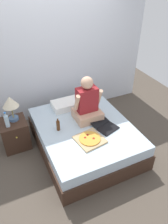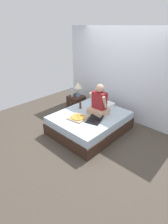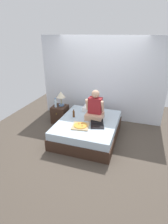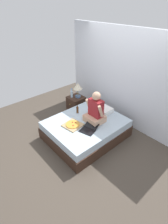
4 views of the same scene
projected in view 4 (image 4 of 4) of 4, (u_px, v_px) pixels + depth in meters
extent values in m
plane|color=#4C4238|center=(86.00, 136.00, 4.53)|extent=(5.79, 5.79, 0.00)
cube|color=silver|center=(123.00, 78.00, 4.57)|extent=(3.79, 0.12, 2.50)
cube|color=#382319|center=(86.00, 132.00, 4.45)|extent=(1.52, 1.85, 0.29)
cube|color=silver|center=(86.00, 124.00, 4.33)|extent=(1.47, 1.79, 0.19)
cube|color=#382319|center=(76.00, 105.00, 5.38)|extent=(0.44, 0.44, 0.52)
sphere|color=gold|center=(70.00, 104.00, 5.19)|extent=(0.03, 0.03, 0.03)
cylinder|color=#4C6B93|center=(78.00, 96.00, 5.22)|extent=(0.16, 0.16, 0.05)
cylinder|color=olive|center=(78.00, 92.00, 5.15)|extent=(0.02, 0.02, 0.22)
cone|color=beige|center=(78.00, 86.00, 5.04)|extent=(0.26, 0.26, 0.18)
cylinder|color=silver|center=(72.00, 94.00, 5.18)|extent=(0.07, 0.07, 0.20)
cylinder|color=silver|center=(72.00, 90.00, 5.11)|extent=(0.03, 0.03, 0.06)
cylinder|color=blue|center=(71.00, 89.00, 5.09)|extent=(0.04, 0.04, 0.02)
cube|color=white|center=(102.00, 109.00, 4.64)|extent=(0.52, 0.34, 0.12)
cube|color=tan|center=(95.00, 118.00, 4.24)|extent=(0.44, 0.40, 0.16)
cube|color=maroon|center=(96.00, 108.00, 4.10)|extent=(0.34, 0.20, 0.42)
sphere|color=tan|center=(96.00, 96.00, 3.93)|extent=(0.20, 0.20, 0.20)
cylinder|color=tan|center=(89.00, 104.00, 4.18)|extent=(0.07, 0.18, 0.32)
cylinder|color=tan|center=(101.00, 111.00, 3.93)|extent=(0.07, 0.18, 0.32)
cube|color=black|center=(87.00, 131.00, 3.94)|extent=(0.37, 0.30, 0.02)
cube|color=black|center=(92.00, 125.00, 4.07)|extent=(0.36, 0.28, 0.06)
cube|color=tan|center=(73.00, 125.00, 4.12)|extent=(0.46, 0.46, 0.03)
cylinder|color=gold|center=(73.00, 124.00, 4.11)|extent=(0.33, 0.33, 0.02)
cylinder|color=maroon|center=(72.00, 122.00, 4.17)|extent=(0.04, 0.04, 0.00)
cylinder|color=maroon|center=(73.00, 125.00, 4.06)|extent=(0.04, 0.04, 0.00)
cylinder|color=maroon|center=(75.00, 123.00, 4.15)|extent=(0.04, 0.04, 0.00)
cylinder|color=#4C2811|center=(77.00, 110.00, 4.55)|extent=(0.06, 0.06, 0.17)
cylinder|color=#4C2811|center=(77.00, 106.00, 4.49)|extent=(0.03, 0.03, 0.05)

